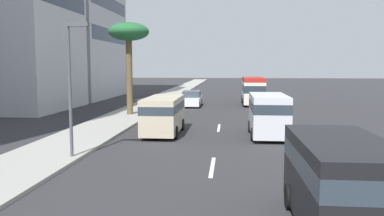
{
  "coord_description": "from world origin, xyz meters",
  "views": [
    {
      "loc": [
        -2.69,
        -0.64,
        4.06
      ],
      "look_at": [
        19.22,
        1.41,
        1.71
      ],
      "focal_mm": 37.01,
      "sensor_mm": 36.0,
      "label": 1
    }
  ],
  "objects_px": {
    "van_fourth": "(268,113)",
    "palm_tree": "(129,36)",
    "minibus_lead": "(253,90)",
    "car_fifth": "(192,99)",
    "van_third": "(341,179)",
    "van_second": "(164,113)",
    "street_lamp": "(72,72)"
  },
  "relations": [
    {
      "from": "van_fourth",
      "to": "palm_tree",
      "type": "distance_m",
      "value": 14.29
    },
    {
      "from": "van_fourth",
      "to": "palm_tree",
      "type": "bearing_deg",
      "value": 50.31
    },
    {
      "from": "minibus_lead",
      "to": "car_fifth",
      "type": "relative_size",
      "value": 1.41
    },
    {
      "from": "van_fourth",
      "to": "van_third",
      "type": "bearing_deg",
      "value": -177.86
    },
    {
      "from": "car_fifth",
      "to": "palm_tree",
      "type": "xyz_separation_m",
      "value": [
        -8.2,
        4.27,
        5.72
      ]
    },
    {
      "from": "van_second",
      "to": "car_fifth",
      "type": "xyz_separation_m",
      "value": [
        16.39,
        -0.13,
        -0.53
      ]
    },
    {
      "from": "palm_tree",
      "to": "van_third",
      "type": "bearing_deg",
      "value": -153.53
    },
    {
      "from": "van_fourth",
      "to": "car_fifth",
      "type": "xyz_separation_m",
      "value": [
        16.73,
        6.01,
        -0.64
      ]
    },
    {
      "from": "van_third",
      "to": "palm_tree",
      "type": "relative_size",
      "value": 0.64
    },
    {
      "from": "van_third",
      "to": "van_second",
      "type": "bearing_deg",
      "value": 26.27
    },
    {
      "from": "van_second",
      "to": "van_fourth",
      "type": "height_order",
      "value": "van_fourth"
    },
    {
      "from": "minibus_lead",
      "to": "van_second",
      "type": "relative_size",
      "value": 1.24
    },
    {
      "from": "minibus_lead",
      "to": "street_lamp",
      "type": "relative_size",
      "value": 1.11
    },
    {
      "from": "van_second",
      "to": "street_lamp",
      "type": "distance_m",
      "value": 7.8
    },
    {
      "from": "minibus_lead",
      "to": "van_third",
      "type": "xyz_separation_m",
      "value": [
        -32.04,
        -0.24,
        -0.26
      ]
    },
    {
      "from": "car_fifth",
      "to": "van_third",
      "type": "bearing_deg",
      "value": 12.29
    },
    {
      "from": "minibus_lead",
      "to": "van_third",
      "type": "relative_size",
      "value": 1.36
    },
    {
      "from": "van_fourth",
      "to": "van_second",
      "type": "bearing_deg",
      "value": 86.84
    },
    {
      "from": "van_second",
      "to": "palm_tree",
      "type": "xyz_separation_m",
      "value": [
        8.19,
        4.14,
        5.19
      ]
    },
    {
      "from": "van_third",
      "to": "street_lamp",
      "type": "xyz_separation_m",
      "value": [
        6.59,
        9.4,
        2.49
      ]
    },
    {
      "from": "van_second",
      "to": "van_fourth",
      "type": "distance_m",
      "value": 6.15
    },
    {
      "from": "van_second",
      "to": "palm_tree",
      "type": "height_order",
      "value": "palm_tree"
    },
    {
      "from": "palm_tree",
      "to": "street_lamp",
      "type": "bearing_deg",
      "value": -174.83
    },
    {
      "from": "minibus_lead",
      "to": "car_fifth",
      "type": "xyz_separation_m",
      "value": [
        -2.23,
        6.26,
        -0.83
      ]
    },
    {
      "from": "van_second",
      "to": "street_lamp",
      "type": "xyz_separation_m",
      "value": [
        -6.83,
        2.78,
        2.54
      ]
    },
    {
      "from": "van_third",
      "to": "car_fifth",
      "type": "bearing_deg",
      "value": 12.29
    },
    {
      "from": "minibus_lead",
      "to": "van_third",
      "type": "distance_m",
      "value": 32.05
    },
    {
      "from": "minibus_lead",
      "to": "street_lamp",
      "type": "xyz_separation_m",
      "value": [
        -25.45,
        9.17,
        2.24
      ]
    },
    {
      "from": "van_fourth",
      "to": "palm_tree",
      "type": "xyz_separation_m",
      "value": [
        8.53,
        10.28,
        5.07
      ]
    },
    {
      "from": "car_fifth",
      "to": "street_lamp",
      "type": "xyz_separation_m",
      "value": [
        -23.22,
        2.91,
        3.07
      ]
    },
    {
      "from": "van_third",
      "to": "street_lamp",
      "type": "distance_m",
      "value": 11.75
    },
    {
      "from": "van_second",
      "to": "car_fifth",
      "type": "distance_m",
      "value": 16.4
    }
  ]
}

